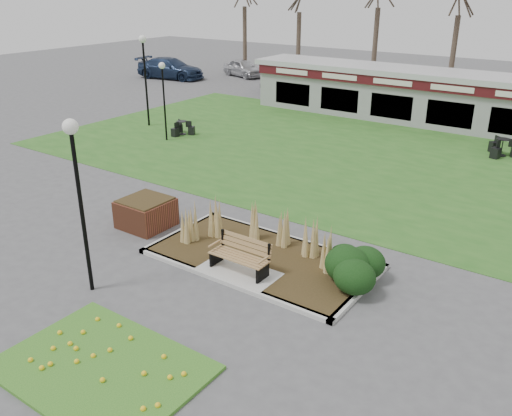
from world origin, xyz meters
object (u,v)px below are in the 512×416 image
Objects in this scene: car_black at (296,82)px; car_blue at (170,68)px; lamp_post_mid_left at (163,84)px; bistro_set_c at (501,150)px; park_bench at (241,255)px; lamp_post_near_left at (76,169)px; lamp_post_far_left at (144,61)px; food_pavilion at (459,100)px; car_silver at (243,68)px; brick_planter at (146,213)px; bistro_set_a at (182,130)px.

car_black is 11.67m from car_blue.
lamp_post_mid_left is 2.64× the size of bistro_set_c.
car_black is (-12.25, 23.08, 0.21)m from park_bench.
car_black is 0.86× the size of car_blue.
car_blue is (-12.79, 13.85, -1.98)m from lamp_post_mid_left.
lamp_post_near_left is 27.78m from car_black.
lamp_post_far_left is (-11.30, 13.17, 0.22)m from lamp_post_near_left.
lamp_post_far_left is at bearing -149.99° from car_blue.
lamp_post_far_left reaches higher than food_pavilion.
car_silver is (-22.93, 11.20, 0.42)m from bistro_set_c.
bistro_set_c is (7.69, 14.80, -0.19)m from brick_planter.
lamp_post_far_left is at bearing -163.08° from bistro_set_c.
car_silver is at bearing 153.96° from bistro_set_c.
lamp_post_near_left is 15.67m from bistro_set_a.
car_silver is at bearing 108.91° from lamp_post_far_left.
car_blue is (-23.91, 22.53, 0.24)m from park_bench.
lamp_post_far_left is 13.19m from car_black.
lamp_post_mid_left is 2.84m from bistro_set_a.
bistro_set_c is 28.08m from car_blue.
lamp_post_mid_left is (-11.12, 8.68, 2.21)m from park_bench.
car_blue is (-23.91, 2.82, -0.65)m from food_pavilion.
lamp_post_near_left reaches higher than park_bench.
park_bench is at bearing -90.00° from food_pavilion.
park_bench is at bearing 46.92° from lamp_post_near_left.
lamp_post_mid_left is at bearing 164.10° from car_black.
lamp_post_near_left is at bearing -149.13° from car_blue.
lamp_post_far_left is at bearing 130.63° from lamp_post_near_left.
bistro_set_a is (-11.20, -9.79, -1.22)m from food_pavilion.
lamp_post_mid_left is 20.09m from car_silver.
car_black is at bearing 82.22° from lamp_post_far_left.
car_silver is at bearing 120.38° from brick_planter.
car_black reaches higher than brick_planter.
car_black is (-1.05, 13.16, 0.55)m from bistro_set_a.
food_pavilion is 5.45× the size of lamp_post_near_left.
bistro_set_a is at bearing -135.61° from car_silver.
car_blue is (-19.51, 21.78, 0.35)m from brick_planter.
bistro_set_a is at bearing 164.15° from car_black.
bistro_set_c is at bearing -98.28° from car_silver.
bistro_set_a is at bearing 123.60° from lamp_post_near_left.
car_blue is (-21.21, 25.41, -2.46)m from lamp_post_near_left.
lamp_post_far_left reaches higher than lamp_post_near_left.
car_silver is (-8.44, 16.83, 0.45)m from bistro_set_a.
lamp_post_far_left is at bearing 151.81° from car_black.
lamp_post_mid_left is 0.94× the size of car_silver.
car_silver is 0.72× the size of car_blue.
lamp_post_near_left reaches higher than bistro_set_a.
park_bench is 0.35× the size of lamp_post_far_left.
food_pavilion is 12.73m from car_black.
park_bench reaches higher than bistro_set_c.
brick_planter is at bearing -131.86° from car_silver.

